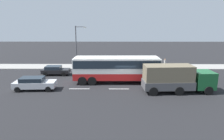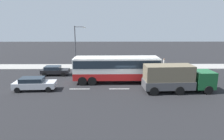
{
  "view_description": "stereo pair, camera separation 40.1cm",
  "coord_description": "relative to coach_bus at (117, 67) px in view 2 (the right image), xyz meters",
  "views": [
    {
      "loc": [
        -1.47,
        -24.95,
        7.57
      ],
      "look_at": [
        -1.66,
        0.35,
        1.69
      ],
      "focal_mm": 32.46,
      "sensor_mm": 36.0,
      "label": 1
    },
    {
      "loc": [
        -1.87,
        -24.95,
        7.57
      ],
      "look_at": [
        -1.66,
        0.35,
        1.69
      ],
      "focal_mm": 32.46,
      "sensor_mm": 36.0,
      "label": 2
    }
  ],
  "objects": [
    {
      "name": "lane_centreline",
      "position": [
        -0.11,
        -2.67,
        -2.08
      ],
      "size": [
        36.36,
        0.16,
        0.01
      ],
      "color": "white",
      "rests_on": "ground_plane"
    },
    {
      "name": "sidewalk_curb",
      "position": [
        1.07,
        9.39,
        -2.01
      ],
      "size": [
        80.0,
        4.0,
        0.15
      ],
      "primitive_type": "cube",
      "color": "gray",
      "rests_on": "ground_plane"
    },
    {
      "name": "cargo_truck",
      "position": [
        6.54,
        -3.69,
        -0.46
      ],
      "size": [
        7.89,
        2.87,
        3.07
      ],
      "rotation": [
        0.0,
        0.0,
        0.05
      ],
      "color": "#19592D",
      "rests_on": "ground_plane"
    },
    {
      "name": "ground_plane",
      "position": [
        1.07,
        -0.43,
        -2.09
      ],
      "size": [
        120.0,
        120.0,
        0.0
      ],
      "primitive_type": "plane",
      "color": "black"
    },
    {
      "name": "coach_bus",
      "position": [
        0.0,
        0.0,
        0.0
      ],
      "size": [
        10.99,
        2.82,
        3.36
      ],
      "rotation": [
        0.0,
        0.0,
        0.01
      ],
      "color": "red",
      "rests_on": "ground_plane"
    },
    {
      "name": "street_lamp",
      "position": [
        -6.31,
        7.67,
        2.09
      ],
      "size": [
        1.85,
        0.24,
        6.98
      ],
      "color": "#47474C",
      "rests_on": "sidewalk_curb"
    },
    {
      "name": "car_black_sedan",
      "position": [
        -9.08,
        3.9,
        -1.35
      ],
      "size": [
        4.02,
        1.95,
        1.36
      ],
      "rotation": [
        0.0,
        0.0,
        0.01
      ],
      "color": "black",
      "rests_on": "ground_plane"
    },
    {
      "name": "pedestrian_near_curb",
      "position": [
        8.23,
        7.95,
        -1.01
      ],
      "size": [
        0.32,
        0.32,
        1.61
      ],
      "rotation": [
        0.0,
        0.0,
        1.61
      ],
      "color": "brown",
      "rests_on": "sidewalk_curb"
    },
    {
      "name": "car_silver_hatch",
      "position": [
        -9.55,
        -3.06,
        -1.29
      ],
      "size": [
        4.77,
        2.09,
        1.5
      ],
      "rotation": [
        0.0,
        0.0,
        0.05
      ],
      "color": "silver",
      "rests_on": "ground_plane"
    }
  ]
}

